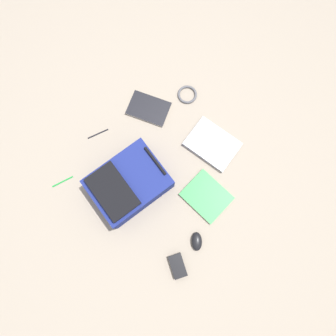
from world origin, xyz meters
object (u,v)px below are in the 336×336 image
object	(u,v)px
pen_blue	(63,181)
backpack	(128,184)
book_manual	(207,196)
cable_coil	(187,95)
book_comic	(149,109)
power_brick	(178,266)
laptop	(212,144)
pen_black	(98,134)
computer_mouse	(197,241)

from	to	relation	value
pen_blue	backpack	bearing A→B (deg)	41.48
book_manual	cable_coil	xyz separation A→B (m)	(-0.55, 0.39, -0.00)
book_manual	cable_coil	distance (m)	0.67
book_comic	power_brick	distance (m)	0.99
cable_coil	pen_blue	world-z (taller)	cable_coil
book_comic	laptop	bearing A→B (deg)	14.84
laptop	pen_black	world-z (taller)	laptop
laptop	computer_mouse	bearing A→B (deg)	-54.74
book_manual	computer_mouse	distance (m)	0.27
book_manual	computer_mouse	world-z (taller)	computer_mouse
laptop	book_comic	distance (m)	0.47
pen_black	power_brick	bearing A→B (deg)	-12.37
computer_mouse	power_brick	xyz separation A→B (m)	(0.02, -0.18, -0.00)
pen_blue	book_manual	bearing A→B (deg)	39.71
book_manual	laptop	bearing A→B (deg)	128.14
book_manual	book_comic	distance (m)	0.67
backpack	power_brick	size ratio (longest dim) A/B	3.46
book_comic	computer_mouse	distance (m)	0.88
book_comic	cable_coil	size ratio (longest dim) A/B	2.41
laptop	power_brick	world-z (taller)	power_brick
laptop	cable_coil	distance (m)	0.37
laptop	computer_mouse	xyz separation A→B (m)	(0.35, -0.49, 0.00)
computer_mouse	cable_coil	distance (m)	0.93
pen_black	laptop	bearing A→B (deg)	39.89
computer_mouse	pen_blue	distance (m)	0.89
book_manual	computer_mouse	bearing A→B (deg)	-58.21
book_comic	pen_blue	bearing A→B (deg)	-92.25
cable_coil	power_brick	xyz separation A→B (m)	(0.72, -0.80, 0.01)
power_brick	pen_blue	bearing A→B (deg)	-169.44
computer_mouse	cable_coil	world-z (taller)	computer_mouse
computer_mouse	power_brick	size ratio (longest dim) A/B	0.80
pen_blue	cable_coil	bearing A→B (deg)	82.10
backpack	computer_mouse	world-z (taller)	backpack
power_brick	pen_black	distance (m)	0.95
backpack	book_comic	bearing A→B (deg)	123.55
computer_mouse	cable_coil	bearing A→B (deg)	91.44
computer_mouse	pen_blue	world-z (taller)	computer_mouse
laptop	pen_blue	xyz separation A→B (m)	(-0.48, -0.83, -0.01)
backpack	book_comic	world-z (taller)	backpack
laptop	pen_blue	distance (m)	0.96
book_manual	book_comic	bearing A→B (deg)	167.99
book_comic	cable_coil	bearing A→B (deg)	67.11
backpack	laptop	size ratio (longest dim) A/B	1.36
book_manual	power_brick	distance (m)	0.44
laptop	computer_mouse	world-z (taller)	computer_mouse
computer_mouse	pen_black	distance (m)	0.91
book_comic	computer_mouse	bearing A→B (deg)	-24.96
laptop	cable_coil	world-z (taller)	laptop
computer_mouse	laptop	bearing A→B (deg)	78.45
pen_black	pen_blue	xyz separation A→B (m)	(0.08, -0.36, 0.00)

